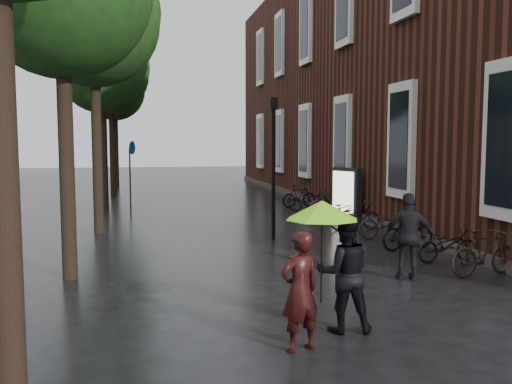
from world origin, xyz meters
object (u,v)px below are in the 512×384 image
object	(u,v)px
pedestrian_walking	(409,236)
lamp_post	(274,154)
ad_lightbox	(347,194)
person_burgundy	(300,291)
person_black	(344,273)
parked_bicycles	(359,215)

from	to	relation	value
pedestrian_walking	lamp_post	distance (m)	5.77
ad_lightbox	person_burgundy	bearing A→B (deg)	-135.77
person_burgundy	person_black	world-z (taller)	person_black
ad_lightbox	lamp_post	size ratio (longest dim) A/B	0.47
parked_bicycles	lamp_post	distance (m)	4.07
person_black	lamp_post	distance (m)	8.21
person_black	parked_bicycles	distance (m)	10.06
person_black	lamp_post	xyz separation A→B (m)	(0.87, 7.99, 1.66)
parked_bicycles	lamp_post	bearing A→B (deg)	-160.56
person_black	pedestrian_walking	world-z (taller)	pedestrian_walking
person_burgundy	lamp_post	distance (m)	8.96
person_burgundy	parked_bicycles	distance (m)	11.01
pedestrian_walking	parked_bicycles	world-z (taller)	pedestrian_walking
parked_bicycles	ad_lightbox	distance (m)	2.17
lamp_post	person_black	bearing A→B (deg)	-96.21
person_black	parked_bicycles	world-z (taller)	person_black
person_black	pedestrian_walking	xyz separation A→B (m)	(2.54, 2.72, 0.01)
person_black	parked_bicycles	xyz separation A→B (m)	(4.15, 9.15, -0.44)
person_burgundy	ad_lightbox	distance (m)	13.03
person_burgundy	ad_lightbox	xyz separation A→B (m)	(5.42, 11.85, 0.14)
lamp_post	pedestrian_walking	bearing A→B (deg)	-72.44
person_black	parked_bicycles	bearing A→B (deg)	-103.94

